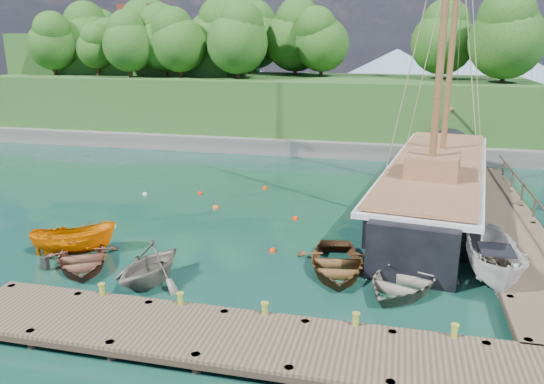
{
  "coord_description": "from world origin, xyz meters",
  "views": [
    {
      "loc": [
        5.92,
        -20.4,
        9.39
      ],
      "look_at": [
        -0.07,
        4.57,
        2.0
      ],
      "focal_mm": 35.0,
      "sensor_mm": 36.0,
      "label": 1
    }
  ],
  "objects_px": {
    "motorboat_orange": "(75,253)",
    "cabin_boat_white": "(492,282)",
    "rowboat_0": "(83,266)",
    "rowboat_2": "(336,271)",
    "rowboat_3": "(403,288)",
    "schooner": "(435,188)",
    "rowboat_1": "(151,283)"
  },
  "relations": [
    {
      "from": "cabin_boat_white",
      "to": "schooner",
      "type": "relative_size",
      "value": 0.19
    },
    {
      "from": "motorboat_orange",
      "to": "schooner",
      "type": "relative_size",
      "value": 0.13
    },
    {
      "from": "schooner",
      "to": "rowboat_1",
      "type": "bearing_deg",
      "value": -123.69
    },
    {
      "from": "schooner",
      "to": "rowboat_3",
      "type": "bearing_deg",
      "value": -90.8
    },
    {
      "from": "rowboat_1",
      "to": "rowboat_3",
      "type": "xyz_separation_m",
      "value": [
        9.86,
        1.91,
        0.0
      ]
    },
    {
      "from": "rowboat_0",
      "to": "motorboat_orange",
      "type": "relative_size",
      "value": 1.16
    },
    {
      "from": "rowboat_2",
      "to": "rowboat_3",
      "type": "distance_m",
      "value": 2.91
    },
    {
      "from": "rowboat_2",
      "to": "schooner",
      "type": "height_order",
      "value": "schooner"
    },
    {
      "from": "motorboat_orange",
      "to": "cabin_boat_white",
      "type": "relative_size",
      "value": 0.72
    },
    {
      "from": "rowboat_2",
      "to": "schooner",
      "type": "relative_size",
      "value": 0.17
    },
    {
      "from": "rowboat_2",
      "to": "cabin_boat_white",
      "type": "bearing_deg",
      "value": -5.51
    },
    {
      "from": "schooner",
      "to": "cabin_boat_white",
      "type": "bearing_deg",
      "value": -71.71
    },
    {
      "from": "cabin_boat_white",
      "to": "schooner",
      "type": "bearing_deg",
      "value": 98.73
    },
    {
      "from": "rowboat_0",
      "to": "schooner",
      "type": "distance_m",
      "value": 19.48
    },
    {
      "from": "rowboat_2",
      "to": "rowboat_3",
      "type": "relative_size",
      "value": 0.98
    },
    {
      "from": "motorboat_orange",
      "to": "schooner",
      "type": "distance_m",
      "value": 19.68
    },
    {
      "from": "motorboat_orange",
      "to": "schooner",
      "type": "xyz_separation_m",
      "value": [
        16.33,
        10.92,
        1.15
      ]
    },
    {
      "from": "rowboat_3",
      "to": "motorboat_orange",
      "type": "distance_m",
      "value": 14.63
    },
    {
      "from": "rowboat_2",
      "to": "schooner",
      "type": "bearing_deg",
      "value": 57.18
    },
    {
      "from": "rowboat_1",
      "to": "cabin_boat_white",
      "type": "xyz_separation_m",
      "value": [
        13.35,
        3.25,
        0.0
      ]
    },
    {
      "from": "rowboat_0",
      "to": "rowboat_2",
      "type": "xyz_separation_m",
      "value": [
        10.7,
        2.01,
        0.0
      ]
    },
    {
      "from": "rowboat_3",
      "to": "motorboat_orange",
      "type": "height_order",
      "value": "motorboat_orange"
    },
    {
      "from": "rowboat_2",
      "to": "motorboat_orange",
      "type": "relative_size",
      "value": 1.25
    },
    {
      "from": "rowboat_3",
      "to": "rowboat_1",
      "type": "bearing_deg",
      "value": -146.94
    },
    {
      "from": "rowboat_1",
      "to": "rowboat_2",
      "type": "xyz_separation_m",
      "value": [
        7.1,
        2.85,
        0.0
      ]
    },
    {
      "from": "cabin_boat_white",
      "to": "rowboat_1",
      "type": "bearing_deg",
      "value": -167.96
    },
    {
      "from": "rowboat_3",
      "to": "motorboat_orange",
      "type": "xyz_separation_m",
      "value": [
        -14.63,
        0.2,
        0.0
      ]
    },
    {
      "from": "rowboat_0",
      "to": "rowboat_2",
      "type": "distance_m",
      "value": 10.89
    },
    {
      "from": "rowboat_2",
      "to": "cabin_boat_white",
      "type": "xyz_separation_m",
      "value": [
        6.25,
        0.4,
        0.0
      ]
    },
    {
      "from": "rowboat_0",
      "to": "rowboat_1",
      "type": "distance_m",
      "value": 3.69
    },
    {
      "from": "rowboat_0",
      "to": "cabin_boat_white",
      "type": "relative_size",
      "value": 0.83
    },
    {
      "from": "schooner",
      "to": "motorboat_orange",
      "type": "bearing_deg",
      "value": -138.34
    }
  ]
}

